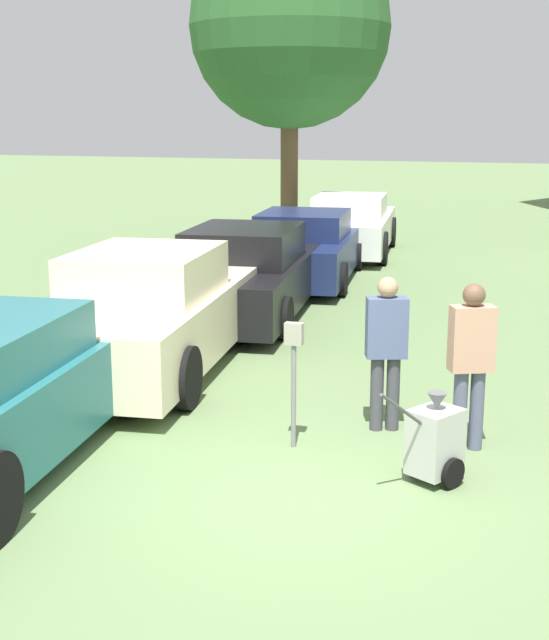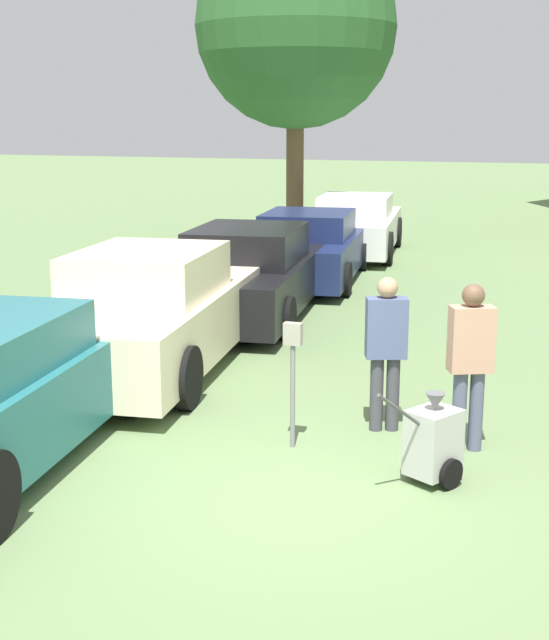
% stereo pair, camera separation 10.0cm
% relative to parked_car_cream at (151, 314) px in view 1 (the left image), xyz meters
% --- Properties ---
extents(ground_plane, '(120.00, 120.00, 0.00)m').
position_rel_parked_car_cream_xyz_m(ground_plane, '(2.84, -3.33, -0.74)').
color(ground_plane, '#607A4C').
extents(parked_car_cream, '(2.53, 5.17, 1.60)m').
position_rel_parked_car_cream_xyz_m(parked_car_cream, '(0.00, 0.00, 0.00)').
color(parked_car_cream, beige).
rests_on(parked_car_cream, ground_plane).
extents(parked_car_black, '(2.59, 5.43, 1.48)m').
position_rel_parked_car_cream_xyz_m(parked_car_black, '(0.00, 3.51, -0.06)').
color(parked_car_black, black).
rests_on(parked_car_black, ground_plane).
extents(parked_car_navy, '(2.52, 5.00, 1.41)m').
position_rel_parked_car_cream_xyz_m(parked_car_navy, '(-0.00, 6.80, -0.08)').
color(parked_car_navy, '#19234C').
rests_on(parked_car_navy, ground_plane).
extents(parked_car_white, '(2.46, 4.96, 1.43)m').
position_rel_parked_car_cream_xyz_m(parked_car_white, '(-0.00, 10.55, -0.06)').
color(parked_car_white, silver).
rests_on(parked_car_white, ground_plane).
extents(parking_meter, '(0.18, 0.09, 1.28)m').
position_rel_parked_car_cream_xyz_m(parking_meter, '(2.61, -2.10, 0.15)').
color(parking_meter, slate).
rests_on(parking_meter, ground_plane).
extents(person_worker, '(0.47, 0.35, 1.64)m').
position_rel_parked_car_cream_xyz_m(person_worker, '(3.36, -1.30, 0.19)').
color(person_worker, '#3F3F47').
rests_on(person_worker, ground_plane).
extents(person_supervisor, '(0.47, 0.38, 1.68)m').
position_rel_parked_car_cream_xyz_m(person_supervisor, '(4.26, -1.60, 0.21)').
color(person_supervisor, '#515670').
rests_on(person_supervisor, ground_plane).
extents(equipment_cart, '(0.66, 0.96, 1.00)m').
position_rel_parked_car_cream_xyz_m(equipment_cart, '(4.08, -2.52, -0.35)').
color(equipment_cart, '#B2B2AD').
rests_on(equipment_cart, ground_plane).
extents(shade_tree, '(4.92, 4.92, 7.84)m').
position_rel_parked_car_cream_xyz_m(shade_tree, '(-1.83, 11.42, 4.62)').
color(shade_tree, brown).
rests_on(shade_tree, ground_plane).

